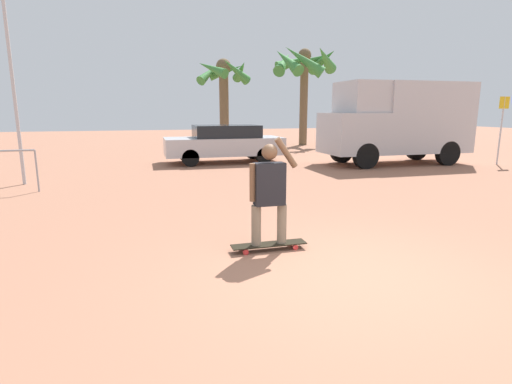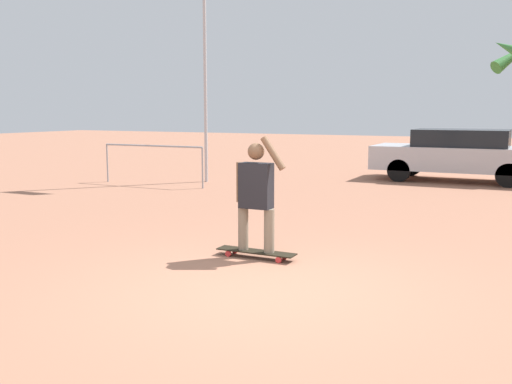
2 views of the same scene
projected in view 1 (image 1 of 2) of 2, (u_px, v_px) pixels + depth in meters
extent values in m
plane|color=#A36B51|center=(352.00, 278.00, 4.88)|extent=(80.00, 80.00, 0.00)
cube|color=black|center=(269.00, 244.00, 5.84)|extent=(1.11, 0.24, 0.02)
cylinder|color=red|center=(246.00, 252.00, 5.66)|extent=(0.08, 0.03, 0.08)
cylinder|color=red|center=(242.00, 248.00, 5.84)|extent=(0.08, 0.03, 0.08)
cylinder|color=red|center=(295.00, 247.00, 5.86)|extent=(0.08, 0.03, 0.08)
cylinder|color=red|center=(291.00, 243.00, 6.04)|extent=(0.08, 0.03, 0.08)
cylinder|color=gray|center=(256.00, 225.00, 5.73)|extent=(0.14, 0.14, 0.59)
cylinder|color=gray|center=(282.00, 223.00, 5.83)|extent=(0.14, 0.14, 0.59)
cube|color=#232328|center=(269.00, 184.00, 5.66)|extent=(0.43, 0.22, 0.61)
sphere|color=brown|center=(270.00, 152.00, 5.57)|extent=(0.22, 0.22, 0.22)
cylinder|color=brown|center=(253.00, 182.00, 5.59)|extent=(0.09, 0.09, 0.54)
cylinder|color=brown|center=(286.00, 153.00, 5.64)|extent=(0.35, 0.09, 0.45)
cylinder|color=black|center=(366.00, 156.00, 14.00)|extent=(0.91, 0.28, 0.91)
cylinder|color=black|center=(342.00, 151.00, 15.70)|extent=(0.91, 0.28, 0.91)
cylinder|color=black|center=(448.00, 153.00, 14.90)|extent=(0.91, 0.28, 0.91)
cylinder|color=black|center=(416.00, 149.00, 16.60)|extent=(0.91, 0.28, 0.91)
cube|color=#BCBCC1|center=(352.00, 133.00, 14.68)|extent=(1.94, 2.08, 1.48)
cube|color=black|center=(343.00, 125.00, 14.52)|extent=(0.04, 1.77, 0.74)
cube|color=#BCBCC1|center=(418.00, 118.00, 15.29)|extent=(3.60, 2.08, 2.59)
cube|color=#BCBCC1|center=(361.00, 97.00, 14.50)|extent=(1.36, 1.91, 1.11)
cylinder|color=black|center=(190.00, 158.00, 14.57)|extent=(0.64, 0.22, 0.64)
cylinder|color=black|center=(186.00, 153.00, 16.18)|extent=(0.64, 0.22, 0.64)
cylinder|color=black|center=(264.00, 156.00, 15.31)|extent=(0.64, 0.22, 0.64)
cylinder|color=black|center=(253.00, 151.00, 16.92)|extent=(0.64, 0.22, 0.64)
cube|color=#BCBCC1|center=(224.00, 146.00, 15.68)|extent=(4.54, 1.92, 0.67)
cube|color=black|center=(226.00, 131.00, 15.59)|extent=(2.50, 1.69, 0.48)
cylinder|color=brown|center=(304.00, 101.00, 23.41)|extent=(0.46, 0.46, 5.15)
sphere|color=brown|center=(305.00, 55.00, 22.89)|extent=(0.74, 0.74, 0.74)
cone|color=#387F38|center=(323.00, 61.00, 23.43)|extent=(1.04, 2.62, 1.47)
cone|color=#387F38|center=(310.00, 61.00, 24.05)|extent=(2.44, 2.09, 1.31)
cone|color=#387F38|center=(295.00, 62.00, 24.07)|extent=(2.60, 0.90, 1.41)
cone|color=#387F38|center=(284.00, 62.00, 23.36)|extent=(1.98, 2.43, 1.80)
cone|color=#387F38|center=(287.00, 61.00, 22.33)|extent=(1.36, 2.55, 1.87)
cone|color=#387F38|center=(304.00, 60.00, 21.79)|extent=(2.48, 1.62, 1.97)
cone|color=#387F38|center=(325.00, 59.00, 22.42)|extent=(2.20, 2.36, 1.52)
cylinder|color=brown|center=(224.00, 106.00, 23.75)|extent=(0.55, 0.55, 4.57)
sphere|color=brown|center=(223.00, 66.00, 23.29)|extent=(0.87, 0.87, 0.87)
cone|color=#387F38|center=(241.00, 70.00, 23.60)|extent=(0.59, 2.13, 1.26)
cone|color=#387F38|center=(226.00, 71.00, 24.33)|extent=(2.21, 1.25, 1.15)
cone|color=#387F38|center=(210.00, 73.00, 23.88)|extent=(1.90, 1.83, 1.56)
cone|color=#387F38|center=(212.00, 68.00, 22.51)|extent=(1.80, 2.01, 1.24)
cone|color=#387F38|center=(236.00, 70.00, 22.66)|extent=(2.07, 1.56, 1.52)
cylinder|color=#B7B7BC|center=(9.00, 50.00, 10.40)|extent=(0.09, 0.09, 7.11)
cylinder|color=#B7B7BC|center=(501.00, 131.00, 15.01)|extent=(0.06, 0.06, 2.53)
cube|color=gold|center=(504.00, 103.00, 14.79)|extent=(0.44, 0.02, 0.44)
cylinder|color=#99999E|center=(37.00, 171.00, 9.99)|extent=(0.04, 0.04, 1.05)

